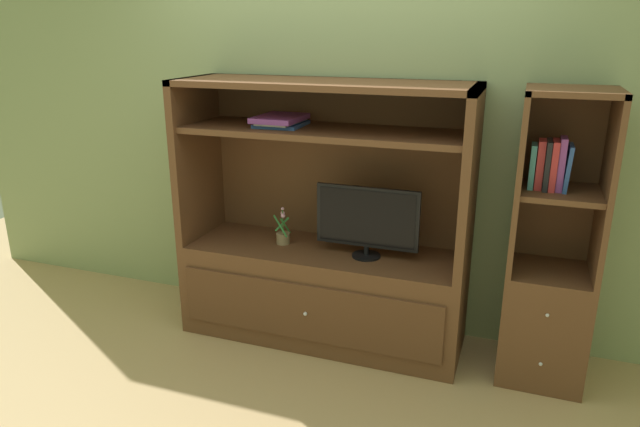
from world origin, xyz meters
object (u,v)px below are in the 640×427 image
Objects in this scene: bookshelf_tall at (548,287)px; tv_monitor at (367,220)px; magazine_stack at (281,121)px; upright_book_row at (551,165)px; media_console at (323,263)px; potted_plant at (283,235)px.

tv_monitor is at bearing -177.99° from bookshelf_tall.
magazine_stack reaches higher than tv_monitor.
media_console is at bearing 179.61° from upright_book_row.
upright_book_row is (1.26, -0.01, 0.74)m from media_console.
upright_book_row is (1.53, 0.00, -0.15)m from magazine_stack.
bookshelf_tall is at bearing 0.33° from magazine_stack.
upright_book_row reaches higher than potted_plant.
tv_monitor is 1.82× the size of magazine_stack.
bookshelf_tall is (1.04, 0.04, -0.29)m from tv_monitor.
media_console is 1.33m from bookshelf_tall.
potted_plant is 1.64m from upright_book_row.
media_console reaches higher than upright_book_row.
magazine_stack is 1.54m from upright_book_row.
bookshelf_tall is (1.60, 0.00, -0.11)m from potted_plant.
upright_book_row is at bearing -172.55° from bookshelf_tall.
magazine_stack is 1.24× the size of upright_book_row.
magazine_stack is (0.00, -0.01, 0.74)m from potted_plant.
upright_book_row is (0.97, 0.03, 0.40)m from tv_monitor.
tv_monitor is at bearing -178.36° from upright_book_row.
media_console is 5.14× the size of magazine_stack.
tv_monitor is 2.25× the size of upright_book_row.
media_console reaches higher than tv_monitor.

